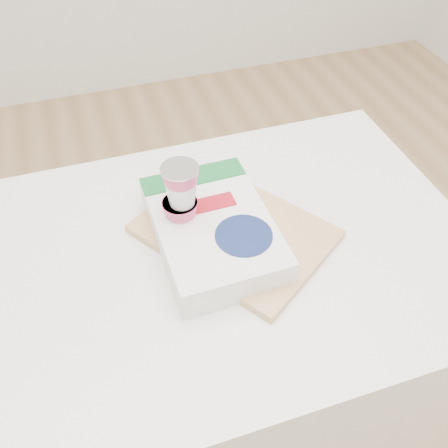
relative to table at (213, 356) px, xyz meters
name	(u,v)px	position (x,y,z in m)	size (l,w,h in m)	color
table	(213,356)	(0.00, 0.00, 0.00)	(1.03, 0.69, 0.77)	silver
cutting_board	(235,231)	(0.06, 0.03, 0.39)	(0.25, 0.34, 0.02)	tan
bananas	(233,240)	(0.04, -0.02, 0.42)	(0.15, 0.19, 0.05)	#382816
yogurt_stack	(181,200)	(-0.04, 0.05, 0.49)	(0.07, 0.07, 0.16)	white
cereal_box	(213,230)	(0.01, 0.02, 0.42)	(0.21, 0.31, 0.07)	white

